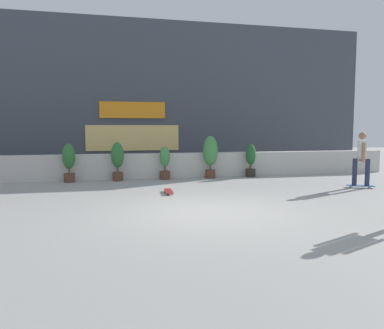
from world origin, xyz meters
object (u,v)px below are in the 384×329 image
skater_far_right (362,157)px  skateboard_near_camera (169,191)px  potted_plant_3 (210,153)px  potted_plant_4 (251,159)px  potted_plant_0 (69,161)px  potted_plant_2 (165,162)px  potted_plant_1 (118,159)px

skater_far_right → skateboard_near_camera: bearing=176.5°
potted_plant_3 → potted_plant_4: (1.57, 0.00, -0.25)m
skater_far_right → potted_plant_4: bearing=124.2°
potted_plant_4 → skateboard_near_camera: bearing=-140.8°
potted_plant_0 → potted_plant_3: bearing=0.0°
potted_plant_2 → potted_plant_0: bearing=-180.0°
potted_plant_2 → skater_far_right: bearing=-31.1°
potted_plant_0 → potted_plant_2: potted_plant_0 is taller
potted_plant_4 → skater_far_right: 4.01m
potted_plant_0 → skateboard_near_camera: (2.88, -2.95, -0.67)m
potted_plant_2 → skateboard_near_camera: potted_plant_2 is taller
potted_plant_3 → potted_plant_4: size_ratio=1.26×
potted_plant_1 → potted_plant_4: (4.90, 0.00, -0.10)m
potted_plant_0 → skateboard_near_camera: size_ratio=1.61×
potted_plant_4 → skateboard_near_camera: potted_plant_4 is taller
potted_plant_2 → potted_plant_4: bearing=0.0°
potted_plant_1 → potted_plant_4: size_ratio=1.10×
potted_plant_4 → skater_far_right: skater_far_right is taller
skateboard_near_camera → potted_plant_1: bearing=113.4°
potted_plant_3 → potted_plant_4: potted_plant_3 is taller
potted_plant_0 → potted_plant_1: size_ratio=0.98×
potted_plant_0 → potted_plant_3: potted_plant_3 is taller
potted_plant_0 → potted_plant_4: bearing=0.0°
potted_plant_3 → skater_far_right: size_ratio=0.91×
potted_plant_1 → potted_plant_4: potted_plant_1 is taller
potted_plant_3 → skater_far_right: 5.05m
potted_plant_2 → skater_far_right: (5.50, -3.31, 0.33)m
potted_plant_2 → skater_far_right: size_ratio=0.69×
potted_plant_0 → potted_plant_3: 4.93m
skater_far_right → skateboard_near_camera: size_ratio=2.09×
potted_plant_0 → skateboard_near_camera: 4.18m
potted_plant_1 → potted_plant_0: bearing=-180.0°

